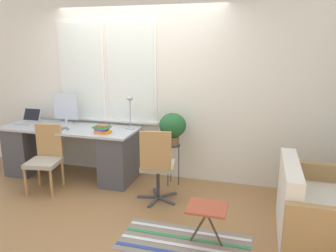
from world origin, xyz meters
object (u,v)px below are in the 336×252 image
folding_stool (207,210)px  book_stack (102,129)px  desk_chair_wooden (45,157)px  laptop (28,120)px  monitor (65,109)px  couch_loveseat (313,213)px  keyboard (54,128)px  mouse (68,129)px  desk_lamp (130,109)px  office_chair_swivel (157,164)px  plant_stand (173,151)px  potted_plant (173,126)px

folding_stool → book_stack: bearing=148.1°
desk_chair_wooden → folding_stool: bearing=-25.6°
laptop → folding_stool: (3.04, -1.26, -0.45)m
laptop → monitor: (0.61, 0.11, 0.19)m
couch_loveseat → keyboard: bearing=79.0°
laptop → mouse: (0.83, -0.21, -0.03)m
laptop → couch_loveseat: size_ratio=0.25×
desk_lamp → office_chair_swivel: bearing=-46.5°
plant_stand → desk_lamp: bearing=173.0°
monitor → mouse: (0.22, -0.32, -0.22)m
book_stack → potted_plant: 0.98m
couch_loveseat → plant_stand: (-1.74, 0.90, 0.23)m
desk_lamp → plant_stand: 0.86m
laptop → couch_loveseat: 4.20m
plant_stand → potted_plant: (0.00, -0.00, 0.35)m
laptop → monitor: monitor is taller
keyboard → folding_stool: 2.72m
laptop → plant_stand: bearing=1.1°
desk_lamp → mouse: bearing=-158.6°
desk_lamp → desk_chair_wooden: size_ratio=0.53×
folding_stool → mouse: bearing=154.5°
potted_plant → folding_stool: size_ratio=1.07×
mouse → office_chair_swivel: 1.52m
office_chair_swivel → folding_stool: (0.76, -0.74, -0.14)m
keyboard → desk_chair_wooden: (0.11, -0.39, -0.31)m
plant_stand → potted_plant: bearing=-90.0°
folding_stool → potted_plant: bearing=118.5°
monitor → plant_stand: bearing=-2.3°
folding_stool → plant_stand: bearing=118.5°
laptop → folding_stool: 3.32m
folding_stool → monitor: bearing=150.6°
laptop → mouse: size_ratio=5.25×
plant_stand → mouse: bearing=-170.6°
office_chair_swivel → monitor: bearing=-31.1°
office_chair_swivel → couch_loveseat: size_ratio=0.80×
keyboard → office_chair_swivel: 1.76m
keyboard → desk_lamp: bearing=15.8°
monitor → book_stack: monitor is taller
keyboard → desk_chair_wooden: desk_chair_wooden is taller
laptop → keyboard: 0.61m
monitor → keyboard: 0.37m
monitor → desk_chair_wooden: bearing=-83.0°
mouse → desk_lamp: bearing=21.4°
desk_chair_wooden → plant_stand: 1.76m
desk_lamp → couch_loveseat: 2.71m
laptop → potted_plant: potted_plant is taller
desk_chair_wooden → office_chair_swivel: office_chair_swivel is taller
plant_stand → potted_plant: size_ratio=1.36×
mouse → plant_stand: size_ratio=0.10×
laptop → mouse: 0.85m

